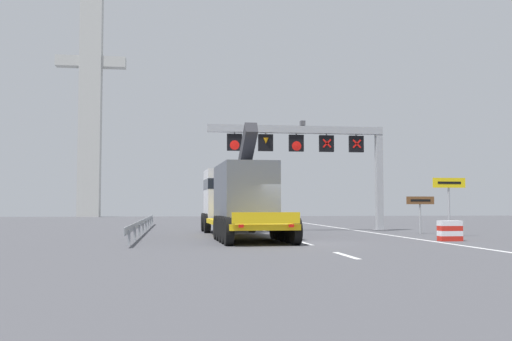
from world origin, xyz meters
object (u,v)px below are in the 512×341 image
overhead_lane_gantry (317,146)px  bridge_pylon_distant (91,89)px  heavy_haul_truck_yellow (237,197)px  exit_sign_yellow (449,192)px  tourist_info_sign_brown (420,205)px  crash_barrier_striped (450,231)px

overhead_lane_gantry → bridge_pylon_distant: bearing=114.2°
heavy_haul_truck_yellow → exit_sign_yellow: bearing=-13.3°
tourist_info_sign_brown → bridge_pylon_distant: (-24.65, 47.76, 15.27)m
exit_sign_yellow → crash_barrier_striped: (-1.60, -3.29, -1.82)m
overhead_lane_gantry → heavy_haul_truck_yellow: (-5.35, -4.35, -3.18)m
tourist_info_sign_brown → crash_barrier_striped: 6.53m
crash_barrier_striped → overhead_lane_gantry: bearing=109.2°
overhead_lane_gantry → heavy_haul_truck_yellow: bearing=-140.9°
heavy_haul_truck_yellow → bridge_pylon_distant: (-14.40, 48.27, 14.85)m
heavy_haul_truck_yellow → exit_sign_yellow: (10.48, -2.49, 0.28)m
tourist_info_sign_brown → bridge_pylon_distant: 55.87m
exit_sign_yellow → tourist_info_sign_brown: bearing=94.5°
overhead_lane_gantry → tourist_info_sign_brown: bearing=-38.1°
exit_sign_yellow → heavy_haul_truck_yellow: bearing=166.7°
tourist_info_sign_brown → exit_sign_yellow: bearing=-85.5°
heavy_haul_truck_yellow → bridge_pylon_distant: bearing=106.6°
crash_barrier_striped → bridge_pylon_distant: bridge_pylon_distant is taller
tourist_info_sign_brown → bridge_pylon_distant: size_ratio=0.06×
heavy_haul_truck_yellow → bridge_pylon_distant: bridge_pylon_distant is taller
crash_barrier_striped → bridge_pylon_distant: size_ratio=0.03×
heavy_haul_truck_yellow → exit_sign_yellow: size_ratio=4.78×
crash_barrier_striped → bridge_pylon_distant: 61.09m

